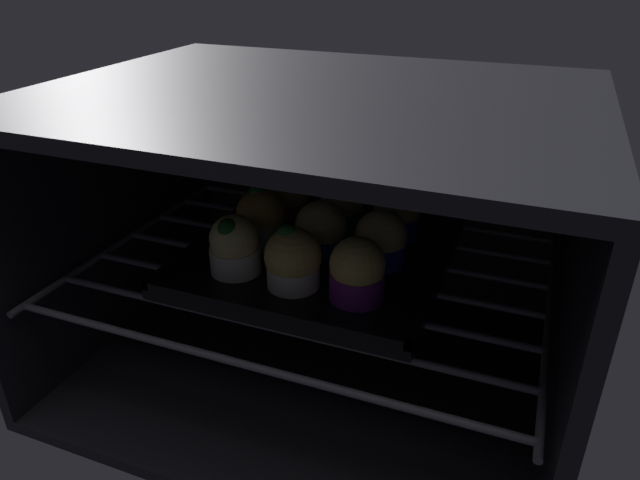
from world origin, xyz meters
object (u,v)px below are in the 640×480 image
at_px(muffin_row1_col2, 381,240).
at_px(muffin_row2_col2, 397,213).
at_px(baking_tray, 320,257).
at_px(muffin_row2_col0, 287,197).
at_px(muffin_row2_col1, 342,207).
at_px(muffin_row0_col2, 357,271).
at_px(muffin_row1_col1, 321,231).
at_px(muffin_row0_col1, 293,260).
at_px(muffin_row0_col0, 234,246).
at_px(muffin_row1_col0, 261,218).

xyz_separation_m(muffin_row1_col2, muffin_row2_col2, (-0.00, 0.08, 0.00)).
distance_m(baking_tray, muffin_row2_col0, 0.11).
relative_size(baking_tray, muffin_row2_col1, 4.43).
distance_m(muffin_row0_col2, muffin_row2_col1, 0.17).
bearing_deg(muffin_row1_col1, muffin_row0_col1, -91.03).
xyz_separation_m(muffin_row1_col1, muffin_row2_col1, (0.00, 0.07, 0.00)).
height_order(muffin_row0_col0, muffin_row2_col0, muffin_row2_col0).
height_order(baking_tray, muffin_row1_col0, muffin_row1_col0).
relative_size(muffin_row1_col2, muffin_row2_col0, 0.91).
distance_m(muffin_row1_col0, muffin_row2_col1, 0.11).
relative_size(muffin_row1_col0, muffin_row2_col2, 1.06).
distance_m(muffin_row0_col1, muffin_row2_col0, 0.17).
relative_size(muffin_row0_col1, muffin_row1_col2, 1.09).
bearing_deg(muffin_row2_col1, muffin_row2_col2, 2.95).
height_order(muffin_row0_col2, muffin_row1_col2, muffin_row0_col2).
bearing_deg(muffin_row1_col1, muffin_row1_col2, 0.85).
height_order(muffin_row1_col2, muffin_row2_col0, muffin_row2_col0).
distance_m(muffin_row1_col1, muffin_row2_col1, 0.07).
distance_m(muffin_row2_col0, muffin_row2_col2, 0.15).
relative_size(muffin_row0_col0, muffin_row0_col1, 0.96).
xyz_separation_m(muffin_row2_col1, muffin_row2_col2, (0.07, 0.00, 0.00)).
relative_size(muffin_row2_col0, muffin_row2_col2, 1.03).
xyz_separation_m(baking_tray, muffin_row2_col1, (0.00, 0.08, 0.04)).
relative_size(muffin_row0_col2, muffin_row1_col0, 0.92).
bearing_deg(muffin_row0_col1, muffin_row2_col2, 64.87).
distance_m(muffin_row1_col0, muffin_row2_col2, 0.17).
bearing_deg(muffin_row0_col1, muffin_row2_col0, 116.28).
height_order(muffin_row0_col1, muffin_row1_col2, muffin_row0_col1).
bearing_deg(muffin_row0_col0, muffin_row1_col0, 93.20).
distance_m(muffin_row0_col1, muffin_row1_col0, 0.11).
bearing_deg(muffin_row1_col1, muffin_row1_col0, -177.93).
distance_m(muffin_row1_col1, muffin_row2_col2, 0.11).
xyz_separation_m(muffin_row2_col0, muffin_row2_col1, (0.08, 0.00, -0.00)).
bearing_deg(baking_tray, muffin_row2_col2, 46.88).
bearing_deg(muffin_row0_col1, muffin_row1_col1, 88.97).
xyz_separation_m(muffin_row1_col2, muffin_row2_col0, (-0.15, 0.07, 0.00)).
bearing_deg(muffin_row1_col0, muffin_row0_col1, -45.54).
bearing_deg(muffin_row0_col0, baking_tray, 45.26).
distance_m(muffin_row0_col2, muffin_row1_col1, 0.11).
relative_size(muffin_row0_col2, muffin_row1_col1, 1.05).
bearing_deg(muffin_row1_col2, muffin_row2_col0, 155.15).
bearing_deg(muffin_row0_col2, muffin_row2_col0, 134.37).
bearing_deg(muffin_row1_col0, muffin_row0_col2, -27.41).
bearing_deg(muffin_row2_col0, muffin_row2_col1, 0.68).
bearing_deg(muffin_row0_col0, muffin_row2_col1, 63.03).
height_order(muffin_row0_col0, muffin_row0_col2, same).
height_order(muffin_row1_col0, muffin_row2_col0, muffin_row1_col0).
xyz_separation_m(muffin_row0_col0, muffin_row2_col2, (0.15, 0.16, 0.00)).
xyz_separation_m(muffin_row0_col0, muffin_row1_col2, (0.15, 0.08, -0.00)).
height_order(muffin_row1_col0, muffin_row2_col1, muffin_row1_col0).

